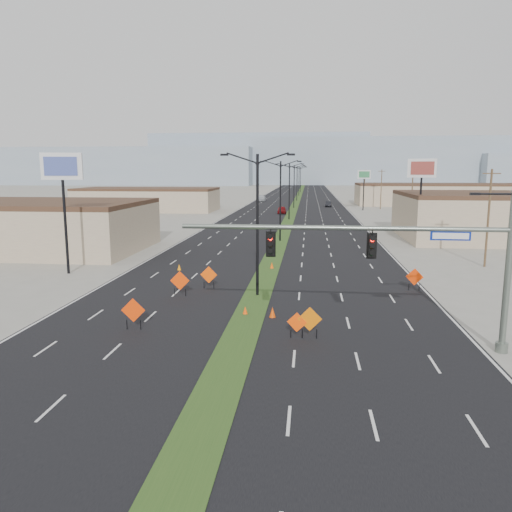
# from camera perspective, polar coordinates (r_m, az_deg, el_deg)

# --- Properties ---
(ground) EXTENTS (600.00, 600.00, 0.00)m
(ground) POSITION_cam_1_polar(r_m,az_deg,el_deg) (24.66, -2.76, -11.40)
(ground) COLOR gray
(ground) RESTS_ON ground
(road_surface) EXTENTS (25.00, 400.00, 0.02)m
(road_surface) POSITION_cam_1_polar(r_m,az_deg,el_deg) (123.08, 4.40, 5.63)
(road_surface) COLOR black
(road_surface) RESTS_ON ground
(median_strip) EXTENTS (2.00, 400.00, 0.04)m
(median_strip) POSITION_cam_1_polar(r_m,az_deg,el_deg) (123.08, 4.40, 5.63)
(median_strip) COLOR #27491A
(median_strip) RESTS_ON ground
(building_sw_far) EXTENTS (30.00, 14.00, 4.50)m
(building_sw_far) POSITION_cam_1_polar(r_m,az_deg,el_deg) (113.63, -12.28, 6.23)
(building_sw_far) COLOR tan
(building_sw_far) RESTS_ON ground
(building_se_far) EXTENTS (44.00, 16.00, 5.00)m
(building_se_far) POSITION_cam_1_polar(r_m,az_deg,el_deg) (137.25, 20.71, 6.51)
(building_se_far) COLOR tan
(building_se_far) RESTS_ON ground
(mesa_west) EXTENTS (180.00, 50.00, 22.00)m
(mesa_west) POSITION_cam_1_polar(r_m,az_deg,el_deg) (326.97, -16.39, 9.79)
(mesa_west) COLOR #8595A5
(mesa_west) RESTS_ON ground
(mesa_center) EXTENTS (220.00, 50.00, 28.00)m
(mesa_center) POSITION_cam_1_polar(r_m,az_deg,el_deg) (324.79, 12.71, 10.48)
(mesa_center) COLOR #8595A5
(mesa_center) RESTS_ON ground
(mesa_backdrop) EXTENTS (140.00, 50.00, 32.00)m
(mesa_backdrop) POSITION_cam_1_polar(r_m,az_deg,el_deg) (344.42, 0.47, 10.99)
(mesa_backdrop) COLOR #8595A5
(mesa_backdrop) RESTS_ON ground
(signal_mast) EXTENTS (16.30, 0.60, 8.00)m
(signal_mast) POSITION_cam_1_polar(r_m,az_deg,el_deg) (25.54, 17.20, 0.07)
(signal_mast) COLOR slate
(signal_mast) RESTS_ON ground
(streetlight_0) EXTENTS (5.15, 0.24, 10.02)m
(streetlight_0) POSITION_cam_1_polar(r_m,az_deg,el_deg) (35.07, 0.16, 4.09)
(streetlight_0) COLOR black
(streetlight_0) RESTS_ON ground
(streetlight_1) EXTENTS (5.15, 0.24, 10.02)m
(streetlight_1) POSITION_cam_1_polar(r_m,az_deg,el_deg) (62.91, 2.80, 6.62)
(streetlight_1) COLOR black
(streetlight_1) RESTS_ON ground
(streetlight_2) EXTENTS (5.15, 0.24, 10.02)m
(streetlight_2) POSITION_cam_1_polar(r_m,az_deg,el_deg) (90.84, 3.83, 7.59)
(streetlight_2) COLOR black
(streetlight_2) RESTS_ON ground
(streetlight_3) EXTENTS (5.15, 0.24, 10.02)m
(streetlight_3) POSITION_cam_1_polar(r_m,az_deg,el_deg) (118.81, 4.37, 8.10)
(streetlight_3) COLOR black
(streetlight_3) RESTS_ON ground
(streetlight_4) EXTENTS (5.15, 0.24, 10.02)m
(streetlight_4) POSITION_cam_1_polar(r_m,az_deg,el_deg) (146.79, 4.71, 8.42)
(streetlight_4) COLOR black
(streetlight_4) RESTS_ON ground
(streetlight_5) EXTENTS (5.15, 0.24, 10.02)m
(streetlight_5) POSITION_cam_1_polar(r_m,az_deg,el_deg) (174.78, 4.94, 8.63)
(streetlight_5) COLOR black
(streetlight_5) RESTS_ON ground
(streetlight_6) EXTENTS (5.15, 0.24, 10.02)m
(streetlight_6) POSITION_cam_1_polar(r_m,az_deg,el_deg) (202.77, 5.11, 8.79)
(streetlight_6) COLOR black
(streetlight_6) RESTS_ON ground
(utility_pole_0) EXTENTS (1.60, 0.20, 9.00)m
(utility_pole_0) POSITION_cam_1_polar(r_m,az_deg,el_deg) (50.63, 25.02, 4.09)
(utility_pole_0) COLOR #4C3823
(utility_pole_0) RESTS_ON ground
(utility_pole_1) EXTENTS (1.60, 0.20, 9.00)m
(utility_pole_1) POSITION_cam_1_polar(r_m,az_deg,el_deg) (84.43, 17.38, 6.49)
(utility_pole_1) COLOR #4C3823
(utility_pole_1) RESTS_ON ground
(utility_pole_2) EXTENTS (1.60, 0.20, 9.00)m
(utility_pole_2) POSITION_cam_1_polar(r_m,az_deg,el_deg) (118.92, 14.11, 7.48)
(utility_pole_2) COLOR #4C3823
(utility_pole_2) RESTS_ON ground
(utility_pole_3) EXTENTS (1.60, 0.20, 9.00)m
(utility_pole_3) POSITION_cam_1_polar(r_m,az_deg,el_deg) (153.65, 12.31, 8.01)
(utility_pole_3) COLOR #4C3823
(utility_pole_3) RESTS_ON ground
(car_left) EXTENTS (1.96, 4.50, 1.51)m
(car_left) POSITION_cam_1_polar(r_m,az_deg,el_deg) (103.65, 2.97, 5.29)
(car_left) COLOR maroon
(car_left) RESTS_ON ground
(car_mid) EXTENTS (1.78, 4.17, 1.34)m
(car_mid) POSITION_cam_1_polar(r_m,az_deg,el_deg) (123.92, 8.31, 5.90)
(car_mid) COLOR black
(car_mid) RESTS_ON ground
(car_far) EXTENTS (2.34, 5.62, 1.62)m
(car_far) POSITION_cam_1_polar(r_m,az_deg,el_deg) (145.48, 0.63, 6.62)
(car_far) COLOR silver
(car_far) RESTS_ON ground
(construction_sign_0) EXTENTS (1.37, 0.12, 1.83)m
(construction_sign_0) POSITION_cam_1_polar(r_m,az_deg,el_deg) (29.02, -13.86, -6.15)
(construction_sign_0) COLOR #EE3705
(construction_sign_0) RESTS_ON ground
(construction_sign_1) EXTENTS (1.30, 0.13, 1.73)m
(construction_sign_1) POSITION_cam_1_polar(r_m,az_deg,el_deg) (37.96, -5.42, -2.24)
(construction_sign_1) COLOR #FF4D05
(construction_sign_1) RESTS_ON ground
(construction_sign_2) EXTENTS (1.38, 0.13, 1.84)m
(construction_sign_2) POSITION_cam_1_polar(r_m,az_deg,el_deg) (35.92, -8.70, -2.89)
(construction_sign_2) COLOR #F43B05
(construction_sign_2) RESTS_ON ground
(construction_sign_3) EXTENTS (1.06, 0.22, 1.43)m
(construction_sign_3) POSITION_cam_1_polar(r_m,az_deg,el_deg) (26.95, 4.69, -7.67)
(construction_sign_3) COLOR #FF4405
(construction_sign_3) RESTS_ON ground
(construction_sign_4) EXTENTS (1.31, 0.12, 1.75)m
(construction_sign_4) POSITION_cam_1_polar(r_m,az_deg,el_deg) (26.89, 6.16, -7.30)
(construction_sign_4) COLOR #D66204
(construction_sign_4) RESTS_ON ground
(construction_sign_5) EXTENTS (1.27, 0.27, 1.71)m
(construction_sign_5) POSITION_cam_1_polar(r_m,az_deg,el_deg) (38.96, 17.66, -2.37)
(construction_sign_5) COLOR red
(construction_sign_5) RESTS_ON ground
(cone_0) EXTENTS (0.41, 0.41, 0.54)m
(cone_0) POSITION_cam_1_polar(r_m,az_deg,el_deg) (31.29, -1.24, -6.24)
(cone_0) COLOR #FF4A05
(cone_0) RESTS_ON ground
(cone_1) EXTENTS (0.41, 0.41, 0.66)m
(cone_1) POSITION_cam_1_polar(r_m,az_deg,el_deg) (30.67, 1.90, -6.45)
(cone_1) COLOR #DB4004
(cone_1) RESTS_ON ground
(cone_2) EXTENTS (0.47, 0.47, 0.60)m
(cone_2) POSITION_cam_1_polar(r_m,az_deg,el_deg) (45.56, 1.82, -1.09)
(cone_2) COLOR #F15105
(cone_2) RESTS_ON ground
(cone_3) EXTENTS (0.36, 0.36, 0.57)m
(cone_3) POSITION_cam_1_polar(r_m,az_deg,el_deg) (45.34, -8.77, -1.28)
(cone_3) COLOR orange
(cone_3) RESTS_ON ground
(pole_sign_west) EXTENTS (3.36, 1.17, 10.34)m
(pole_sign_west) POSITION_cam_1_polar(r_m,az_deg,el_deg) (45.68, -21.27, 8.63)
(pole_sign_west) COLOR black
(pole_sign_west) RESTS_ON ground
(pole_sign_east_near) EXTENTS (3.26, 1.44, 10.24)m
(pole_sign_east_near) POSITION_cam_1_polar(r_m,az_deg,el_deg) (63.39, 18.42, 8.85)
(pole_sign_east_near) COLOR black
(pole_sign_east_near) RESTS_ON ground
(pole_sign_east_far) EXTENTS (2.88, 1.13, 8.89)m
(pole_sign_east_far) POSITION_cam_1_polar(r_m,az_deg,el_deg) (114.58, 12.25, 8.74)
(pole_sign_east_far) COLOR black
(pole_sign_east_far) RESTS_ON ground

